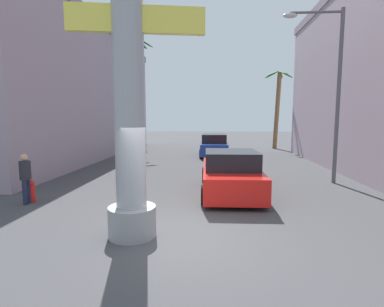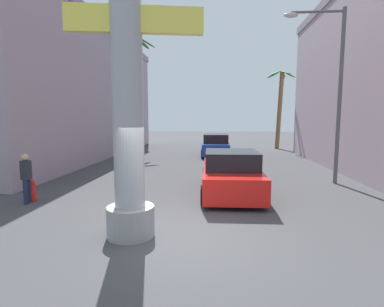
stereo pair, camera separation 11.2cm
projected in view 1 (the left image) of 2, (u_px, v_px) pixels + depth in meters
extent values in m
plane|color=#424244|center=(201.00, 166.00, 16.75)|extent=(87.93, 87.93, 0.00)
cube|color=#9E8C99|center=(60.00, 97.00, 20.86)|extent=(7.18, 21.25, 8.38)
cube|color=gray|center=(57.00, 30.00, 20.34)|extent=(7.33, 21.67, 0.50)
cylinder|color=#9E9EA3|center=(128.00, 64.00, 6.44)|extent=(0.68, 0.68, 7.70)
cylinder|color=gray|center=(132.00, 221.00, 6.85)|extent=(1.09, 1.09, 0.70)
cube|color=#F2E04C|center=(137.00, 19.00, 6.32)|extent=(2.89, 0.68, 0.56)
cylinder|color=#59595E|center=(338.00, 98.00, 12.12)|extent=(0.16, 0.16, 7.00)
cylinder|color=#59595E|center=(316.00, 12.00, 11.80)|extent=(2.04, 0.10, 0.10)
ellipsoid|color=beige|center=(290.00, 16.00, 11.88)|extent=(0.56, 0.28, 0.20)
cylinder|color=black|center=(205.00, 175.00, 12.58)|extent=(0.24, 0.65, 0.64)
cylinder|color=black|center=(249.00, 175.00, 12.50)|extent=(0.24, 0.65, 0.64)
cylinder|color=black|center=(205.00, 195.00, 9.27)|extent=(0.24, 0.65, 0.64)
cylinder|color=black|center=(265.00, 196.00, 9.19)|extent=(0.24, 0.65, 0.64)
cube|color=red|center=(230.00, 177.00, 10.86)|extent=(2.07, 4.82, 0.80)
cube|color=black|center=(231.00, 160.00, 10.42)|extent=(1.84, 2.05, 0.60)
cylinder|color=black|center=(203.00, 149.00, 23.30)|extent=(0.22, 0.64, 0.64)
cylinder|color=black|center=(225.00, 149.00, 23.18)|extent=(0.22, 0.64, 0.64)
cylinder|color=black|center=(201.00, 154.00, 20.10)|extent=(0.22, 0.64, 0.64)
cylinder|color=black|center=(227.00, 154.00, 19.99)|extent=(0.22, 0.64, 0.64)
cube|color=navy|center=(214.00, 148.00, 21.61)|extent=(1.87, 4.62, 0.80)
cube|color=black|center=(214.00, 138.00, 21.53)|extent=(1.71, 2.54, 0.60)
cylinder|color=brown|center=(277.00, 111.00, 26.18)|extent=(0.60, 0.45, 6.66)
ellipsoid|color=#256E2D|center=(286.00, 74.00, 25.86)|extent=(1.21, 0.39, 0.71)
ellipsoid|color=#266B2D|center=(280.00, 75.00, 26.49)|extent=(0.84, 1.28, 0.60)
ellipsoid|color=#246B2D|center=(271.00, 75.00, 26.32)|extent=(1.23, 0.99, 0.62)
ellipsoid|color=#1F722D|center=(272.00, 73.00, 25.67)|extent=(1.28, 0.88, 0.55)
ellipsoid|color=#2E602D|center=(283.00, 73.00, 25.32)|extent=(0.86, 1.30, 0.51)
cylinder|color=brown|center=(135.00, 95.00, 23.84)|extent=(1.03, 0.66, 9.00)
ellipsoid|color=#266B2D|center=(144.00, 42.00, 23.73)|extent=(1.57, 0.60, 0.97)
ellipsoid|color=#31792D|center=(140.00, 43.00, 24.36)|extent=(1.10, 1.59, 0.77)
ellipsoid|color=#2E782D|center=(127.00, 42.00, 24.24)|extent=(1.50, 1.38, 0.54)
ellipsoid|color=#2F702D|center=(123.00, 39.00, 23.15)|extent=(1.46, 1.31, 0.80)
ellipsoid|color=#216D2D|center=(132.00, 38.00, 22.81)|extent=(0.67, 1.67, 0.72)
cylinder|color=#1E233F|center=(25.00, 192.00, 9.33)|extent=(0.14, 0.14, 0.79)
cylinder|color=#1E233F|center=(28.00, 191.00, 9.53)|extent=(0.14, 0.14, 0.79)
cylinder|color=#26262D|center=(25.00, 170.00, 9.35)|extent=(0.38, 0.38, 0.58)
sphere|color=tan|center=(24.00, 158.00, 9.30)|extent=(0.22, 0.22, 0.22)
cylinder|color=red|center=(32.00, 193.00, 9.67)|extent=(0.22, 0.22, 0.55)
sphere|color=red|center=(31.00, 183.00, 9.63)|extent=(0.20, 0.20, 0.20)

